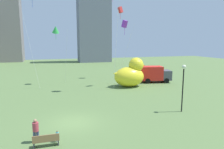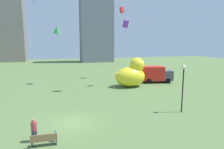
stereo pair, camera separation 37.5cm
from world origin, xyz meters
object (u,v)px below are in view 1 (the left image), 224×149
at_px(person_child, 57,136).
at_px(giant_inflatable_duck, 130,74).
at_px(park_bench, 46,140).
at_px(kite_green, 56,29).
at_px(box_truck, 154,74).
at_px(person_adult, 36,130).
at_px(lamppost, 183,78).
at_px(kite_red, 120,10).
at_px(kite_purple, 125,24).

relative_size(person_child, giant_inflatable_duck, 0.15).
xyz_separation_m(park_bench, kite_green, (1.74, 21.20, 8.60)).
xyz_separation_m(giant_inflatable_duck, box_truck, (5.32, 1.86, -0.54)).
bearing_deg(giant_inflatable_duck, person_adult, -131.91).
bearing_deg(lamppost, person_child, -167.51).
relative_size(person_adult, kite_green, 0.18).
relative_size(lamppost, kite_red, 0.35).
distance_m(person_adult, kite_purple, 22.24).
bearing_deg(lamppost, person_adult, -170.38).
bearing_deg(park_bench, person_adult, 128.47).
height_order(person_adult, kite_purple, kite_purple).
xyz_separation_m(kite_green, kite_purple, (10.31, -4.40, 0.73)).
bearing_deg(giant_inflatable_duck, kite_purple, 125.54).
relative_size(park_bench, lamppost, 0.36).
relative_size(park_bench, kite_green, 0.18).
xyz_separation_m(person_child, kite_green, (0.98, 20.74, 8.61)).
bearing_deg(box_truck, person_adult, -138.10).
distance_m(park_bench, person_child, 0.89).
distance_m(person_adult, person_child, 1.58).
height_order(giant_inflatable_duck, kite_green, kite_green).
distance_m(park_bench, kite_red, 30.36).
distance_m(kite_green, kite_purple, 11.24).
xyz_separation_m(lamppost, kite_green, (-11.44, 17.99, 5.57)).
distance_m(giant_inflatable_duck, kite_purple, 7.93).
bearing_deg(kite_green, park_bench, -94.69).
relative_size(person_child, kite_purple, 0.08).
height_order(person_child, kite_green, kite_green).
distance_m(person_adult, giant_inflatable_duck, 20.13).
distance_m(box_truck, kite_green, 18.37).
height_order(lamppost, box_truck, lamppost).
relative_size(box_truck, kite_green, 0.59).
distance_m(person_adult, kite_green, 22.04).
distance_m(person_adult, kite_red, 29.82).
bearing_deg(lamppost, kite_green, 122.46).
relative_size(park_bench, kite_red, 0.13).
distance_m(park_bench, box_truck, 25.30).
bearing_deg(person_child, kite_purple, 55.35).
height_order(park_bench, box_truck, box_truck).
distance_m(giant_inflatable_duck, box_truck, 5.66).
bearing_deg(lamppost, box_truck, 71.37).
xyz_separation_m(person_adult, giant_inflatable_duck, (13.43, 14.97, 1.02)).
xyz_separation_m(park_bench, box_truck, (18.07, 17.69, 0.96)).
height_order(person_child, giant_inflatable_duck, giant_inflatable_duck).
height_order(person_child, lamppost, lamppost).
xyz_separation_m(park_bench, person_child, (0.76, 0.46, -0.01)).
relative_size(person_child, kite_red, 0.06).
relative_size(kite_green, kite_red, 0.71).
bearing_deg(kite_purple, person_adult, -128.63).
bearing_deg(box_truck, giant_inflatable_duck, -160.73).
height_order(person_adult, kite_green, kite_green).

